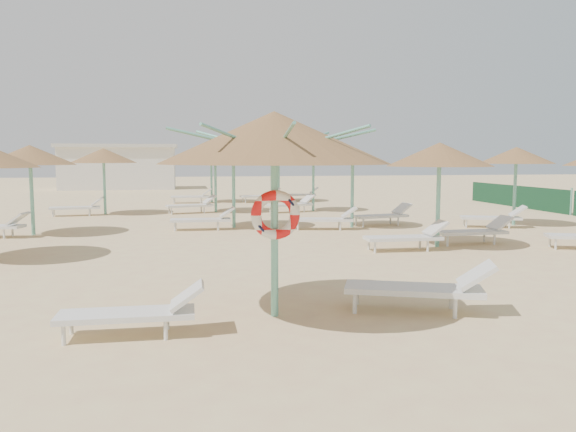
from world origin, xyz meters
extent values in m
plane|color=#D9C284|center=(0.00, 0.00, 0.00)|extent=(120.00, 120.00, 0.00)
cylinder|color=#69B7A2|center=(0.04, 0.03, 1.24)|extent=(0.11, 0.11, 2.48)
cone|color=#9B6A3E|center=(0.04, 0.03, 2.60)|extent=(3.31, 3.31, 0.75)
cylinder|color=#69B7A2|center=(0.04, 0.03, 2.33)|extent=(0.20, 0.20, 0.12)
cylinder|color=#69B7A2|center=(0.80, 0.03, 2.55)|extent=(1.50, 0.04, 0.38)
cylinder|color=#69B7A2|center=(0.58, 0.56, 2.55)|extent=(1.09, 1.09, 0.38)
cylinder|color=#69B7A2|center=(0.04, 0.79, 2.55)|extent=(0.04, 1.50, 0.38)
cylinder|color=#69B7A2|center=(-0.50, 0.56, 2.55)|extent=(1.09, 1.09, 0.38)
cylinder|color=#69B7A2|center=(-0.72, 0.03, 2.55)|extent=(1.50, 0.04, 0.38)
cylinder|color=#69B7A2|center=(-0.50, -0.51, 2.55)|extent=(1.09, 1.09, 0.38)
cylinder|color=#69B7A2|center=(0.04, -0.74, 2.55)|extent=(0.04, 1.50, 0.38)
cylinder|color=#69B7A2|center=(0.58, -0.51, 2.55)|extent=(1.09, 1.09, 0.38)
torus|color=red|center=(0.04, -0.07, 1.50)|extent=(0.71, 0.15, 0.71)
cylinder|color=silver|center=(-2.73, -0.80, 0.13)|extent=(0.05, 0.05, 0.26)
cylinder|color=silver|center=(-2.73, -0.34, 0.13)|extent=(0.05, 0.05, 0.26)
cylinder|color=silver|center=(-1.50, -0.81, 0.13)|extent=(0.05, 0.05, 0.26)
cylinder|color=silver|center=(-1.49, -0.35, 0.13)|extent=(0.05, 0.05, 0.26)
cube|color=silver|center=(-2.00, -0.58, 0.29)|extent=(1.75, 0.59, 0.07)
cube|color=silver|center=(-1.22, -0.58, 0.51)|extent=(0.45, 0.55, 0.33)
cylinder|color=silver|center=(1.23, -0.07, 0.15)|extent=(0.06, 0.06, 0.30)
cylinder|color=silver|center=(1.42, 0.43, 0.15)|extent=(0.06, 0.06, 0.30)
cylinder|color=silver|center=(2.58, -0.57, 0.15)|extent=(0.06, 0.06, 0.30)
cylinder|color=silver|center=(2.77, -0.08, 0.15)|extent=(0.06, 0.06, 0.30)
cube|color=silver|center=(2.13, -0.12, 0.34)|extent=(2.13, 1.33, 0.09)
cube|color=silver|center=(2.98, -0.44, 0.60)|extent=(0.71, 0.78, 0.39)
cylinder|color=#69B7A2|center=(-5.74, 9.86, 1.15)|extent=(0.11, 0.11, 2.30)
cone|color=#9B6A3E|center=(-5.74, 9.86, 2.39)|extent=(2.61, 2.61, 0.59)
cylinder|color=#69B7A2|center=(-5.74, 9.86, 2.15)|extent=(0.20, 0.20, 0.12)
cylinder|color=silver|center=(-6.34, 9.11, 0.14)|extent=(0.06, 0.06, 0.28)
cylinder|color=silver|center=(-6.25, 9.61, 0.14)|extent=(0.06, 0.06, 0.28)
cube|color=silver|center=(-6.00, 9.31, 0.56)|extent=(0.58, 0.68, 0.36)
cylinder|color=#69B7A2|center=(-4.46, 15.82, 1.15)|extent=(0.11, 0.11, 2.30)
cone|color=#9B6A3E|center=(-4.46, 15.82, 2.39)|extent=(2.63, 2.63, 0.59)
cylinder|color=#69B7A2|center=(-4.46, 15.82, 2.15)|extent=(0.20, 0.20, 0.12)
cylinder|color=silver|center=(-6.33, 15.07, 0.14)|extent=(0.06, 0.06, 0.28)
cylinder|color=silver|center=(-6.39, 15.57, 0.14)|extent=(0.06, 0.06, 0.28)
cylinder|color=silver|center=(-4.99, 15.24, 0.14)|extent=(0.06, 0.06, 0.28)
cylinder|color=silver|center=(-5.05, 15.74, 0.14)|extent=(0.06, 0.06, 0.28)
cube|color=silver|center=(-5.56, 15.42, 0.32)|extent=(1.96, 0.85, 0.08)
cube|color=silver|center=(-4.72, 15.53, 0.56)|extent=(0.56, 0.66, 0.36)
cylinder|color=#69B7A2|center=(0.34, 10.52, 1.15)|extent=(0.11, 0.11, 2.30)
cone|color=#9B6A3E|center=(0.34, 10.52, 2.40)|extent=(2.90, 2.90, 0.65)
cylinder|color=#69B7A2|center=(0.34, 10.52, 2.15)|extent=(0.20, 0.20, 0.12)
cylinder|color=silver|center=(-1.57, 9.89, 0.14)|extent=(0.06, 0.06, 0.28)
cylinder|color=silver|center=(-1.56, 10.39, 0.14)|extent=(0.06, 0.06, 0.28)
cylinder|color=silver|center=(-0.22, 9.85, 0.14)|extent=(0.06, 0.06, 0.28)
cylinder|color=silver|center=(-0.21, 10.35, 0.14)|extent=(0.06, 0.06, 0.28)
cube|color=silver|center=(-0.76, 10.12, 0.32)|extent=(1.92, 0.67, 0.08)
cube|color=silver|center=(0.09, 10.09, 0.56)|extent=(0.50, 0.61, 0.36)
cylinder|color=#69B7A2|center=(0.03, 16.00, 1.15)|extent=(0.11, 0.11, 2.30)
cone|color=#9B6A3E|center=(0.03, 16.00, 2.39)|extent=(2.77, 2.77, 0.62)
cylinder|color=#69B7A2|center=(0.03, 16.00, 2.15)|extent=(0.20, 0.20, 0.12)
cylinder|color=silver|center=(-1.80, 15.18, 0.14)|extent=(0.06, 0.06, 0.28)
cylinder|color=silver|center=(-1.90, 15.67, 0.14)|extent=(0.06, 0.06, 0.28)
cylinder|color=silver|center=(-0.48, 15.47, 0.14)|extent=(0.06, 0.06, 0.28)
cylinder|color=silver|center=(-0.59, 15.96, 0.14)|extent=(0.06, 0.06, 0.28)
cube|color=silver|center=(-1.07, 15.60, 0.32)|extent=(1.99, 1.01, 0.08)
cube|color=silver|center=(-0.24, 15.78, 0.56)|extent=(0.60, 0.69, 0.36)
cylinder|color=#69B7A2|center=(5.18, 5.54, 1.15)|extent=(0.11, 0.11, 2.30)
cone|color=#9B6A3E|center=(5.18, 5.54, 2.39)|extent=(2.70, 2.70, 0.61)
cylinder|color=#69B7A2|center=(5.18, 5.54, 2.15)|extent=(0.20, 0.20, 0.12)
cylinder|color=silver|center=(3.28, 4.91, 0.14)|extent=(0.06, 0.06, 0.28)
cylinder|color=silver|center=(3.29, 5.41, 0.14)|extent=(0.06, 0.06, 0.28)
cylinder|color=silver|center=(4.63, 4.88, 0.14)|extent=(0.06, 0.06, 0.28)
cylinder|color=silver|center=(4.64, 5.38, 0.14)|extent=(0.06, 0.06, 0.28)
cube|color=silver|center=(4.08, 5.14, 0.32)|extent=(1.91, 0.66, 0.08)
cube|color=silver|center=(4.93, 5.12, 0.56)|extent=(0.50, 0.61, 0.36)
cylinder|color=silver|center=(5.49, 5.58, 0.14)|extent=(0.06, 0.06, 0.28)
cylinder|color=silver|center=(5.48, 6.07, 0.14)|extent=(0.06, 0.06, 0.28)
cylinder|color=silver|center=(6.84, 5.61, 0.14)|extent=(0.06, 0.06, 0.28)
cylinder|color=silver|center=(6.83, 6.11, 0.14)|extent=(0.06, 0.06, 0.28)
cube|color=silver|center=(6.28, 5.84, 0.32)|extent=(1.91, 0.66, 0.08)
cube|color=silver|center=(7.13, 5.86, 0.56)|extent=(0.50, 0.61, 0.36)
cylinder|color=#69B7A2|center=(4.21, 9.92, 1.15)|extent=(0.11, 0.11, 2.30)
cone|color=#9B6A3E|center=(4.21, 9.92, 2.38)|extent=(2.45, 2.45, 0.55)
cylinder|color=#69B7A2|center=(4.21, 9.92, 2.15)|extent=(0.20, 0.20, 0.12)
cylinder|color=silver|center=(2.27, 9.42, 0.14)|extent=(0.06, 0.06, 0.28)
cylinder|color=silver|center=(2.37, 9.91, 0.14)|extent=(0.06, 0.06, 0.28)
cylinder|color=silver|center=(3.60, 9.16, 0.14)|extent=(0.06, 0.06, 0.28)
cylinder|color=silver|center=(3.69, 9.65, 0.14)|extent=(0.06, 0.06, 0.28)
cube|color=silver|center=(3.11, 9.52, 0.32)|extent=(1.98, 0.97, 0.08)
cube|color=silver|center=(3.94, 9.35, 0.56)|extent=(0.59, 0.68, 0.36)
cylinder|color=silver|center=(4.57, 9.82, 0.14)|extent=(0.06, 0.06, 0.28)
cylinder|color=silver|center=(4.47, 10.31, 0.14)|extent=(0.06, 0.06, 0.28)
cylinder|color=silver|center=(5.89, 10.08, 0.14)|extent=(0.06, 0.06, 0.28)
cylinder|color=silver|center=(5.80, 10.57, 0.14)|extent=(0.06, 0.06, 0.28)
cube|color=silver|center=(5.31, 10.22, 0.32)|extent=(1.98, 0.97, 0.08)
cube|color=silver|center=(6.14, 10.38, 0.56)|extent=(0.59, 0.68, 0.36)
cylinder|color=#69B7A2|center=(4.20, 15.67, 1.15)|extent=(0.11, 0.11, 2.30)
cone|color=#9B6A3E|center=(4.20, 15.67, 2.38)|extent=(2.41, 2.41, 0.54)
cylinder|color=#69B7A2|center=(4.20, 15.67, 2.15)|extent=(0.20, 0.20, 0.12)
cylinder|color=silver|center=(2.40, 14.82, 0.14)|extent=(0.06, 0.06, 0.28)
cylinder|color=silver|center=(2.27, 15.30, 0.14)|extent=(0.06, 0.06, 0.28)
cylinder|color=silver|center=(3.70, 15.18, 0.14)|extent=(0.06, 0.06, 0.28)
cylinder|color=silver|center=(3.57, 15.66, 0.14)|extent=(0.06, 0.06, 0.28)
cube|color=silver|center=(3.10, 15.27, 0.32)|extent=(2.00, 1.10, 0.08)
cube|color=silver|center=(3.92, 15.50, 0.56)|extent=(0.63, 0.71, 0.36)
cylinder|color=silver|center=(7.91, 4.57, 0.14)|extent=(0.06, 0.06, 0.28)
cylinder|color=silver|center=(8.08, 5.05, 0.14)|extent=(0.06, 0.06, 0.28)
cylinder|color=#69B7A2|center=(9.81, 9.45, 1.15)|extent=(0.11, 0.11, 2.30)
cone|color=#9B6A3E|center=(9.81, 9.45, 2.38)|extent=(2.49, 2.49, 0.56)
cylinder|color=#69B7A2|center=(9.81, 9.45, 2.15)|extent=(0.20, 0.20, 0.12)
cylinder|color=silver|center=(7.88, 9.08, 0.14)|extent=(0.06, 0.06, 0.28)
cylinder|color=silver|center=(8.05, 9.55, 0.14)|extent=(0.06, 0.06, 0.28)
cylinder|color=silver|center=(9.15, 8.63, 0.14)|extent=(0.06, 0.06, 0.28)
cylinder|color=silver|center=(9.32, 9.10, 0.14)|extent=(0.06, 0.06, 0.28)
cube|color=silver|center=(8.71, 9.05, 0.32)|extent=(2.00, 1.23, 0.08)
cube|color=silver|center=(9.51, 8.76, 0.56)|extent=(0.66, 0.73, 0.36)
cylinder|color=#69B7A2|center=(0.10, 21.29, 1.15)|extent=(0.11, 0.11, 2.30)
cone|color=#9B6A3E|center=(0.10, 21.29, 2.39)|extent=(2.55, 2.55, 0.57)
cylinder|color=#69B7A2|center=(0.10, 21.29, 2.15)|extent=(0.20, 0.20, 0.12)
cylinder|color=silver|center=(-1.81, 20.70, 0.14)|extent=(0.06, 0.06, 0.28)
cylinder|color=silver|center=(-1.78, 21.19, 0.14)|extent=(0.06, 0.06, 0.28)
cylinder|color=silver|center=(-0.47, 20.61, 0.14)|extent=(0.06, 0.06, 0.28)
cylinder|color=silver|center=(-0.43, 21.11, 0.14)|extent=(0.06, 0.06, 0.28)
cube|color=silver|center=(-1.00, 20.89, 0.32)|extent=(1.94, 0.74, 0.08)
cube|color=silver|center=(-0.15, 20.84, 0.56)|extent=(0.52, 0.63, 0.36)
cylinder|color=#69B7A2|center=(3.59, 21.10, 1.15)|extent=(0.11, 0.11, 2.30)
cone|color=#9B6A3E|center=(3.59, 21.10, 2.40)|extent=(2.84, 2.84, 0.64)
cylinder|color=#69B7A2|center=(3.59, 21.10, 2.15)|extent=(0.20, 0.20, 0.12)
cylinder|color=silver|center=(1.75, 20.31, 0.14)|extent=(0.06, 0.06, 0.28)
cylinder|color=silver|center=(1.66, 20.80, 0.14)|extent=(0.06, 0.06, 0.28)
cylinder|color=silver|center=(3.08, 20.56, 0.14)|extent=(0.06, 0.06, 0.28)
cylinder|color=silver|center=(2.99, 21.05, 0.14)|extent=(0.06, 0.06, 0.28)
cube|color=silver|center=(2.49, 20.70, 0.32)|extent=(1.98, 0.96, 0.08)
cube|color=silver|center=(3.33, 20.86, 0.56)|extent=(0.59, 0.68, 0.36)
cylinder|color=silver|center=(3.86, 21.31, 0.14)|extent=(0.06, 0.06, 0.28)
cylinder|color=silver|center=(3.95, 21.80, 0.14)|extent=(0.06, 0.06, 0.28)
cylinder|color=silver|center=(5.19, 21.06, 0.14)|extent=(0.06, 0.06, 0.28)
cylinder|color=silver|center=(5.28, 21.55, 0.14)|extent=(0.06, 0.06, 0.28)
cube|color=silver|center=(4.69, 21.40, 0.32)|extent=(1.98, 0.96, 0.08)
cube|color=silver|center=(5.53, 21.25, 0.56)|extent=(0.59, 0.68, 0.36)
cube|color=silver|center=(-6.00, 35.00, 1.50)|extent=(8.00, 4.00, 3.00)
cube|color=beige|center=(-6.00, 35.00, 3.12)|extent=(8.40, 4.40, 0.25)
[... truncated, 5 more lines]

